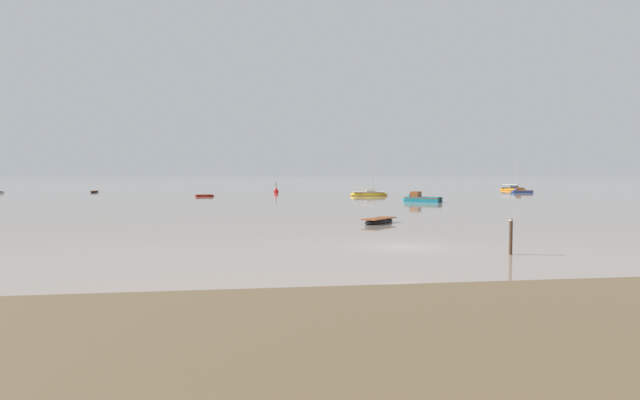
% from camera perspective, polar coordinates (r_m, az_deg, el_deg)
% --- Properties ---
extents(ground_plane, '(800.00, 800.00, 0.00)m').
position_cam_1_polar(ground_plane, '(33.18, 8.57, -4.82)').
color(ground_plane, gray).
extents(sailboat_moored_0, '(6.88, 3.04, 7.45)m').
position_cam_1_polar(sailboat_moored_0, '(98.06, 5.06, 0.61)').
color(sailboat_moored_0, gold).
rests_on(sailboat_moored_0, ground).
extents(motorboat_moored_0, '(5.76, 5.25, 2.21)m').
position_cam_1_polar(motorboat_moored_0, '(80.73, 10.00, 0.05)').
color(motorboat_moored_0, '#197084').
rests_on(motorboat_moored_0, ground).
extents(rowboat_moored_0, '(3.32, 1.20, 0.52)m').
position_cam_1_polar(rowboat_moored_0, '(96.87, -11.81, 0.42)').
color(rowboat_moored_0, red).
rests_on(rowboat_moored_0, ground).
extents(rowboat_moored_1, '(1.34, 3.20, 0.49)m').
position_cam_1_polar(rowboat_moored_1, '(121.79, -22.21, 0.79)').
color(rowboat_moored_1, black).
rests_on(rowboat_moored_1, ground).
extents(sailboat_moored_1, '(5.14, 5.83, 6.68)m').
position_cam_1_polar(sailboat_moored_1, '(130.00, 19.25, 1.04)').
color(sailboat_moored_1, orange).
rests_on(sailboat_moored_1, ground).
extents(rowboat_moored_3, '(3.87, 3.95, 0.65)m').
position_cam_1_polar(rowboat_moored_3, '(47.63, 6.09, -2.19)').
color(rowboat_moored_3, black).
rests_on(rowboat_moored_3, ground).
extents(motorboat_moored_2, '(4.54, 2.97, 1.63)m').
position_cam_1_polar(motorboat_moored_2, '(117.33, 19.85, 0.81)').
color(motorboat_moored_2, navy).
rests_on(motorboat_moored_2, ground).
extents(channel_buoy, '(0.90, 0.90, 2.30)m').
position_cam_1_polar(channel_buoy, '(110.40, -4.54, 0.96)').
color(channel_buoy, red).
rests_on(channel_buoy, ground).
extents(mooring_post_left, '(0.22, 0.22, 2.15)m').
position_cam_1_polar(mooring_post_left, '(31.59, 19.05, -3.69)').
color(mooring_post_left, '#4A3323').
rests_on(mooring_post_left, ground).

